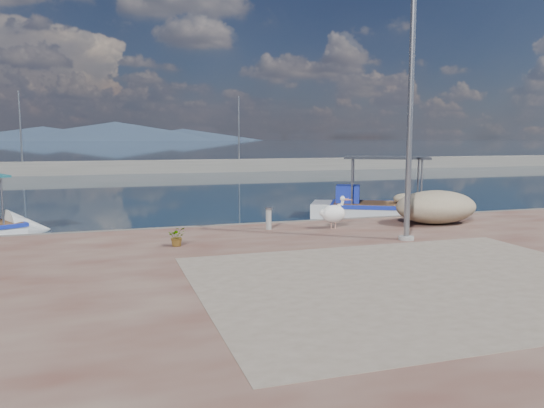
{
  "coord_description": "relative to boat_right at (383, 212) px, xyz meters",
  "views": [
    {
      "loc": [
        -5.05,
        -12.1,
        3.4
      ],
      "look_at": [
        0.0,
        3.8,
        1.3
      ],
      "focal_mm": 35.0,
      "sensor_mm": 36.0,
      "label": 1
    }
  ],
  "objects": [
    {
      "name": "quay",
      "position": [
        -6.25,
        -13.77,
        0.01
      ],
      "size": [
        44.0,
        22.0,
        0.5
      ],
      "primitive_type": "cube",
      "color": "#542C24",
      "rests_on": "ground"
    },
    {
      "name": "potted_plant",
      "position": [
        -9.5,
        -5.78,
        0.52
      ],
      "size": [
        0.49,
        0.43,
        0.52
      ],
      "primitive_type": "imported",
      "rotation": [
        0.0,
        0.0,
        -0.05
      ],
      "color": "#33722D",
      "rests_on": "quay"
    },
    {
      "name": "boat_right",
      "position": [
        0.0,
        0.0,
        0.0
      ],
      "size": [
        6.55,
        4.8,
        3.04
      ],
      "rotation": [
        0.0,
        0.0,
        -0.49
      ],
      "color": "white",
      "rests_on": "ground"
    },
    {
      "name": "breakwater",
      "position": [
        -6.25,
        32.23,
        0.37
      ],
      "size": [
        120.0,
        2.2,
        7.5
      ],
      "color": "gray",
      "rests_on": "ground"
    },
    {
      "name": "net_pile_c",
      "position": [
        -0.62,
        -4.6,
        0.82
      ],
      "size": [
        2.85,
        2.04,
        1.12
      ],
      "primitive_type": "ellipsoid",
      "color": "#BFAE8E",
      "rests_on": "quay"
    },
    {
      "name": "lamp_post",
      "position": [
        -3.14,
        -6.83,
        3.56
      ],
      "size": [
        0.44,
        0.96,
        7.0
      ],
      "color": "gray",
      "rests_on": "quay"
    },
    {
      "name": "quay_patch",
      "position": [
        -5.25,
        -10.77,
        0.27
      ],
      "size": [
        9.0,
        7.0,
        0.01
      ],
      "primitive_type": "cube",
      "color": "gray",
      "rests_on": "quay"
    },
    {
      "name": "pelican",
      "position": [
        -4.34,
        -4.51,
        0.76
      ],
      "size": [
        1.1,
        0.68,
        1.05
      ],
      "rotation": [
        0.0,
        0.0,
        -0.26
      ],
      "color": "tan",
      "rests_on": "quay"
    },
    {
      "name": "bollard_near",
      "position": [
        -6.38,
        -4.04,
        0.65
      ],
      "size": [
        0.23,
        0.23,
        0.71
      ],
      "color": "gray",
      "rests_on": "quay"
    },
    {
      "name": "ground",
      "position": [
        -6.25,
        -7.77,
        -0.24
      ],
      "size": [
        1400.0,
        1400.0,
        0.0
      ],
      "primitive_type": "plane",
      "color": "#162635",
      "rests_on": "ground"
    },
    {
      "name": "mountains",
      "position": [
        -1.86,
        642.23,
        9.27
      ],
      "size": [
        370.0,
        280.0,
        22.0
      ],
      "color": "#28384C",
      "rests_on": "ground"
    }
  ]
}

